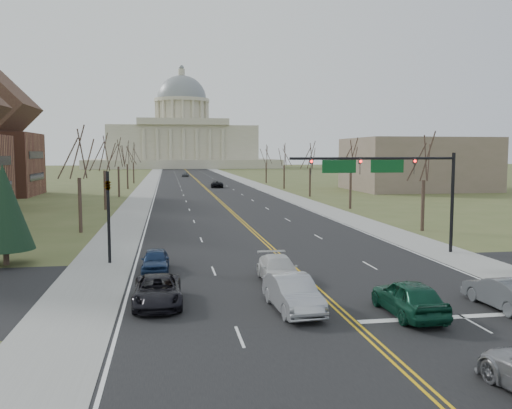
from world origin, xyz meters
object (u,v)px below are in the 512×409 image
object	(u,v)px
signal_left	(108,207)
car_sb_inner_lead	(293,294)
car_nb_outer_lead	(503,293)
car_sb_outer_second	(155,260)
car_sb_outer_lead	(158,291)
car_far_nb	(217,184)
car_sb_inner_second	(278,270)
signal_mast	(386,173)
car_far_sb	(185,174)
car_nb_inner_lead	(409,297)

from	to	relation	value
signal_left	car_sb_inner_lead	world-z (taller)	signal_left
car_nb_outer_lead	signal_left	bearing A→B (deg)	-38.26
car_nb_outer_lead	car_sb_outer_second	size ratio (longest dim) A/B	1.11
car_sb_outer_lead	car_far_nb	bearing A→B (deg)	82.50
signal_left	car_sb_inner_second	distance (m)	12.39
signal_mast	car_far_nb	size ratio (longest dim) A/B	2.33
car_sb_outer_lead	car_far_sb	world-z (taller)	car_far_sb
car_far_nb	car_far_sb	size ratio (longest dim) A/B	1.18
car_nb_inner_lead	car_far_nb	world-z (taller)	car_nb_inner_lead
signal_left	signal_mast	bearing A→B (deg)	-0.00
car_sb_inner_second	car_far_sb	bearing A→B (deg)	91.33
signal_left	car_nb_inner_lead	xyz separation A→B (m)	(14.24, -13.96, -2.88)
car_sb_outer_second	car_far_nb	distance (m)	79.83
signal_left	car_sb_outer_lead	bearing A→B (deg)	-72.65
car_nb_outer_lead	signal_mast	bearing A→B (deg)	-92.27
car_nb_outer_lead	car_far_nb	bearing A→B (deg)	-89.49
car_nb_outer_lead	car_far_nb	size ratio (longest dim) A/B	0.86
car_sb_inner_lead	car_far_sb	bearing A→B (deg)	85.93
signal_mast	car_nb_inner_lead	bearing A→B (deg)	-108.64
car_far_nb	car_far_sb	bearing A→B (deg)	-82.55
signal_mast	car_sb_inner_second	bearing A→B (deg)	-142.79
car_sb_inner_lead	car_sb_outer_lead	world-z (taller)	car_sb_inner_lead
signal_left	car_nb_inner_lead	size ratio (longest dim) A/B	1.25
car_nb_outer_lead	car_sb_inner_lead	size ratio (longest dim) A/B	0.92
car_sb_inner_lead	car_sb_outer_lead	bearing A→B (deg)	157.78
car_sb_inner_lead	signal_mast	bearing A→B (deg)	48.18
signal_left	car_far_nb	xyz separation A→B (m)	(13.94, 75.99, -2.98)
car_nb_inner_lead	car_nb_outer_lead	xyz separation A→B (m)	(4.83, 0.36, -0.08)
car_sb_outer_lead	car_far_nb	xyz separation A→B (m)	(10.67, 86.43, 0.04)
car_nb_outer_lead	car_sb_outer_second	xyz separation A→B (m)	(-16.05, 10.51, -0.05)
signal_left	car_nb_outer_lead	bearing A→B (deg)	-35.50
signal_left	car_nb_inner_lead	world-z (taller)	signal_left
signal_mast	car_sb_outer_lead	distance (m)	19.51
car_far_nb	car_sb_outer_second	bearing A→B (deg)	84.35
car_sb_outer_lead	car_sb_outer_second	bearing A→B (deg)	91.50
car_sb_inner_lead	car_sb_inner_second	size ratio (longest dim) A/B	1.00
car_far_sb	car_nb_outer_lead	bearing A→B (deg)	-78.03
signal_mast	car_sb_outer_lead	world-z (taller)	signal_mast
car_nb_outer_lead	car_sb_outer_second	world-z (taller)	car_nb_outer_lead
car_sb_outer_second	car_far_nb	world-z (taller)	car_far_nb
car_sb_inner_second	car_sb_outer_second	size ratio (longest dim) A/B	1.21
car_sb_inner_lead	car_far_nb	world-z (taller)	car_sb_inner_lead
car_sb_inner_second	car_sb_inner_lead	bearing A→B (deg)	-93.84
car_nb_inner_lead	car_far_nb	size ratio (longest dim) A/B	0.93
car_sb_inner_lead	car_sb_outer_lead	distance (m)	6.41
car_sb_inner_second	car_sb_outer_second	xyz separation A→B (m)	(-6.81, 3.84, -0.02)
car_sb_outer_lead	car_sb_inner_second	size ratio (longest dim) A/B	1.00
car_nb_outer_lead	car_far_sb	size ratio (longest dim) A/B	1.02
signal_mast	car_nb_inner_lead	world-z (taller)	signal_mast
signal_left	car_nb_outer_lead	distance (m)	23.60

